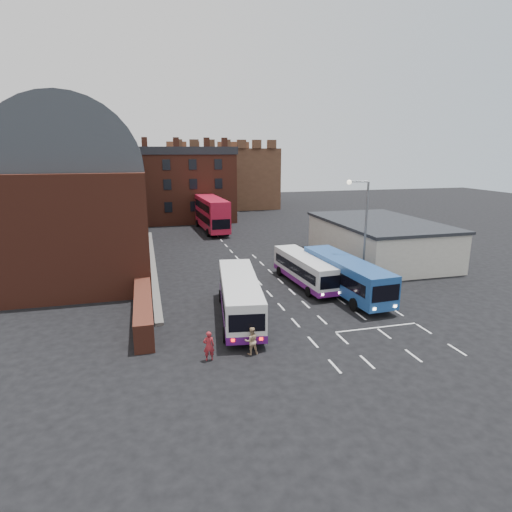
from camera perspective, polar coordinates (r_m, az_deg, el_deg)
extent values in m
plane|color=black|center=(30.95, 4.78, -8.30)|extent=(180.00, 180.00, 0.00)
cube|color=#602B1E|center=(48.75, -21.50, 5.10)|extent=(12.00, 28.00, 10.00)
cylinder|color=#1E2328|center=(48.32, -22.03, 10.96)|extent=(12.00, 26.00, 12.00)
cube|color=#602B1E|center=(30.89, -14.78, -6.98)|extent=(1.20, 10.00, 1.80)
cube|color=beige|center=(48.81, 16.05, 1.95)|extent=(10.00, 16.00, 4.00)
cube|color=#282B30|center=(48.44, 16.21, 4.38)|extent=(10.40, 16.40, 0.30)
cube|color=brown|center=(73.30, -11.94, 8.82)|extent=(22.00, 10.00, 11.00)
cube|color=brown|center=(94.44, -5.24, 10.45)|extent=(22.00, 22.00, 12.00)
cube|color=silver|center=(30.37, -2.19, -5.23)|extent=(3.97, 11.06, 2.46)
cube|color=black|center=(30.32, -2.19, -4.97)|extent=(3.86, 9.88, 0.89)
cylinder|color=black|center=(33.96, -4.71, -5.36)|extent=(0.41, 1.01, 0.98)
cylinder|color=black|center=(27.20, -4.15, -10.41)|extent=(0.41, 1.01, 0.98)
cylinder|color=black|center=(34.12, -0.56, -5.22)|extent=(0.41, 1.01, 0.98)
cylinder|color=black|center=(27.39, 1.08, -10.19)|extent=(0.41, 1.01, 0.98)
cube|color=silver|center=(38.06, 6.58, -1.63)|extent=(2.81, 9.74, 2.18)
cube|color=black|center=(38.02, 6.58, -1.44)|extent=(2.79, 8.54, 0.79)
cylinder|color=black|center=(36.25, 10.15, -4.37)|extent=(0.30, 0.89, 0.87)
cylinder|color=black|center=(41.77, 5.92, -1.76)|extent=(0.30, 0.89, 0.87)
cylinder|color=black|center=(35.29, 7.01, -4.76)|extent=(0.30, 0.89, 0.87)
cylinder|color=black|center=(40.94, 3.13, -2.03)|extent=(0.30, 0.89, 0.87)
cube|color=navy|center=(35.93, 11.87, -2.41)|extent=(3.21, 11.18, 2.51)
cube|color=black|center=(35.89, 11.88, -2.18)|extent=(3.19, 9.98, 0.90)
cylinder|color=black|center=(34.17, 16.55, -5.77)|extent=(0.34, 1.02, 1.00)
cylinder|color=black|center=(40.14, 10.55, -2.48)|extent=(0.34, 1.02, 1.00)
cylinder|color=black|center=(32.84, 12.93, -6.34)|extent=(0.34, 1.02, 1.00)
cylinder|color=black|center=(39.02, 7.31, -2.83)|extent=(0.34, 1.02, 1.00)
cube|color=red|center=(63.35, -5.94, 5.77)|extent=(3.40, 12.46, 4.37)
cube|color=black|center=(63.44, -5.93, 5.21)|extent=(3.40, 11.26, 1.01)
cylinder|color=black|center=(60.23, -3.82, 3.27)|extent=(0.37, 1.14, 1.12)
cylinder|color=black|center=(68.20, -5.49, 4.50)|extent=(0.37, 1.14, 1.12)
cylinder|color=black|center=(59.64, -6.44, 3.11)|extent=(0.37, 1.14, 1.12)
cylinder|color=black|center=(67.68, -7.82, 4.36)|extent=(0.37, 1.14, 1.12)
cylinder|color=slate|center=(38.06, 14.36, 2.71)|extent=(0.18, 0.18, 9.12)
cylinder|color=slate|center=(37.36, 13.56, 9.62)|extent=(1.53, 0.67, 0.11)
sphere|color=#FFF2CC|center=(37.27, 12.32, 9.59)|extent=(0.41, 0.41, 0.41)
imported|color=maroon|center=(24.94, -6.31, -11.83)|extent=(0.65, 0.43, 1.77)
imported|color=tan|center=(25.51, -0.62, -11.23)|extent=(0.82, 0.65, 1.68)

